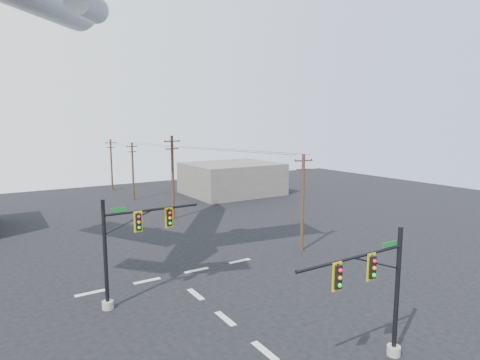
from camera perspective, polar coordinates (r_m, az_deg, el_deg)
ground at (r=22.14m, az=3.54°, el=-23.11°), size 120.00×120.00×0.00m
lane_markings at (r=26.11m, az=-3.63°, el=-17.93°), size 14.00×21.20×0.01m
signal_mast_near at (r=20.50m, az=19.14°, el=-15.08°), size 6.75×0.72×6.58m
signal_mast_far at (r=26.41m, az=-15.75°, el=-9.27°), size 6.54×0.76×6.93m
utility_pole_a at (r=36.15m, az=8.89°, el=-2.95°), size 1.74×0.48×8.76m
utility_pole_b at (r=48.40m, az=-9.55°, el=0.61°), size 2.02×0.34×9.99m
utility_pole_c at (r=61.94m, az=-14.99°, el=1.39°), size 1.72×0.59×8.58m
utility_pole_d at (r=71.96m, az=-17.82°, el=2.24°), size 1.81×0.30×8.71m
power_lines at (r=51.68m, az=-10.26°, el=4.71°), size 7.39×42.72×0.72m
building_right at (r=65.10m, az=-1.19°, el=0.22°), size 14.00×12.00×5.00m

